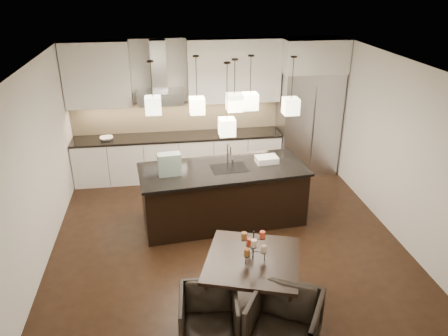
{
  "coord_description": "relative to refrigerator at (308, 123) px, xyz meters",
  "views": [
    {
      "loc": [
        -0.91,
        -6.0,
        3.99
      ],
      "look_at": [
        0.0,
        0.2,
        1.15
      ],
      "focal_mm": 35.0,
      "sensor_mm": 36.0,
      "label": 1
    }
  ],
  "objects": [
    {
      "name": "floor",
      "position": [
        -2.1,
        -2.38,
        -1.08
      ],
      "size": [
        5.5,
        5.5,
        0.02
      ],
      "primitive_type": "cube",
      "color": "black",
      "rests_on": "ground"
    },
    {
      "name": "ceiling",
      "position": [
        -2.1,
        -2.38,
        1.73
      ],
      "size": [
        5.5,
        5.5,
        0.02
      ],
      "primitive_type": "cube",
      "color": "white",
      "rests_on": "wall_back"
    },
    {
      "name": "wall_back",
      "position": [
        -2.1,
        0.38,
        0.32
      ],
      "size": [
        5.5,
        0.02,
        2.8
      ],
      "primitive_type": "cube",
      "color": "silver",
      "rests_on": "ground"
    },
    {
      "name": "wall_front",
      "position": [
        -2.1,
        -5.14,
        0.32
      ],
      "size": [
        5.5,
        0.02,
        2.8
      ],
      "primitive_type": "cube",
      "color": "silver",
      "rests_on": "ground"
    },
    {
      "name": "wall_left",
      "position": [
        -4.86,
        -2.38,
        0.32
      ],
      "size": [
        0.02,
        5.5,
        2.8
      ],
      "primitive_type": "cube",
      "color": "silver",
      "rests_on": "ground"
    },
    {
      "name": "wall_right",
      "position": [
        0.66,
        -2.38,
        0.32
      ],
      "size": [
        0.02,
        5.5,
        2.8
      ],
      "primitive_type": "cube",
      "color": "silver",
      "rests_on": "ground"
    },
    {
      "name": "refrigerator",
      "position": [
        0.0,
        0.0,
        0.0
      ],
      "size": [
        1.2,
        0.72,
        2.15
      ],
      "primitive_type": "cube",
      "color": "#B7B7BA",
      "rests_on": "floor"
    },
    {
      "name": "fridge_panel",
      "position": [
        0.0,
        0.0,
        1.4
      ],
      "size": [
        1.26,
        0.72,
        0.65
      ],
      "primitive_type": "cube",
      "color": "silver",
      "rests_on": "refrigerator"
    },
    {
      "name": "lower_cabinets",
      "position": [
        -2.73,
        0.05,
        -0.64
      ],
      "size": [
        4.21,
        0.62,
        0.88
      ],
      "primitive_type": "cube",
      "color": "silver",
      "rests_on": "floor"
    },
    {
      "name": "countertop",
      "position": [
        -2.73,
        0.05,
        -0.17
      ],
      "size": [
        4.21,
        0.66,
        0.04
      ],
      "primitive_type": "cube",
      "color": "black",
      "rests_on": "lower_cabinets"
    },
    {
      "name": "backsplash",
      "position": [
        -2.73,
        0.35,
        0.16
      ],
      "size": [
        4.21,
        0.02,
        0.63
      ],
      "primitive_type": "cube",
      "color": "tan",
      "rests_on": "countertop"
    },
    {
      "name": "upper_cab_left",
      "position": [
        -4.2,
        0.19,
        1.1
      ],
      "size": [
        1.25,
        0.35,
        1.25
      ],
      "primitive_type": "cube",
      "color": "silver",
      "rests_on": "wall_back"
    },
    {
      "name": "upper_cab_right",
      "position": [
        -1.55,
        0.19,
        1.1
      ],
      "size": [
        1.85,
        0.35,
        1.25
      ],
      "primitive_type": "cube",
      "color": "silver",
      "rests_on": "wall_back"
    },
    {
      "name": "hood_canopy",
      "position": [
        -3.03,
        0.1,
        0.65
      ],
      "size": [
        0.9,
        0.52,
        0.24
      ],
      "primitive_type": "cube",
      "color": "#B7B7BA",
      "rests_on": "wall_back"
    },
    {
      "name": "hood_chimney",
      "position": [
        -3.03,
        0.21,
        1.24
      ],
      "size": [
        0.3,
        0.28,
        0.96
      ],
      "primitive_type": "cube",
      "color": "#B7B7BA",
      "rests_on": "hood_canopy"
    },
    {
      "name": "fruit_bowl",
      "position": [
        -4.14,
        0.0,
        -0.12
      ],
      "size": [
        0.29,
        0.29,
        0.06
      ],
      "primitive_type": "imported",
      "rotation": [
        0.0,
        0.0,
        0.14
      ],
      "color": "silver",
      "rests_on": "countertop"
    },
    {
      "name": "island_body",
      "position": [
        -2.07,
        -1.83,
        -0.6
      ],
      "size": [
        2.78,
        1.33,
        0.95
      ],
      "primitive_type": "cube",
      "rotation": [
        0.0,
        0.0,
        0.1
      ],
      "color": "black",
      "rests_on": "floor"
    },
    {
      "name": "island_top",
      "position": [
        -2.07,
        -1.83,
        -0.11
      ],
      "size": [
        2.87,
        1.42,
        0.04
      ],
      "primitive_type": "cube",
      "rotation": [
        0.0,
        0.0,
        0.1
      ],
      "color": "black",
      "rests_on": "island_body"
    },
    {
      "name": "faucet",
      "position": [
        -1.97,
        -1.72,
        0.12
      ],
      "size": [
        0.13,
        0.27,
        0.41
      ],
      "primitive_type": null,
      "rotation": [
        0.0,
        0.0,
        0.1
      ],
      "color": "silver",
      "rests_on": "island_top"
    },
    {
      "name": "tote_bag",
      "position": [
        -2.95,
        -1.96,
        0.1
      ],
      "size": [
        0.38,
        0.23,
        0.37
      ],
      "primitive_type": "cube",
      "rotation": [
        0.0,
        0.0,
        0.1
      ],
      "color": "#1E4930",
      "rests_on": "island_top"
    },
    {
      "name": "food_container",
      "position": [
        -1.29,
        -1.7,
        -0.03
      ],
      "size": [
        0.39,
        0.29,
        0.11
      ],
      "primitive_type": "cube",
      "rotation": [
        0.0,
        0.0,
        0.1
      ],
      "color": "silver",
      "rests_on": "island_top"
    },
    {
      "name": "dining_table",
      "position": [
        -2.0,
        -3.96,
        -0.73
      ],
      "size": [
        1.46,
        1.46,
        0.69
      ],
      "primitive_type": null,
      "rotation": [
        0.0,
        0.0,
        -0.32
      ],
      "color": "black",
      "rests_on": "floor"
    },
    {
      "name": "candelabra",
      "position": [
        -2.0,
        -3.96,
        -0.18
      ],
      "size": [
        0.42,
        0.42,
        0.41
      ],
      "primitive_type": null,
      "rotation": [
        0.0,
        0.0,
        -0.32
      ],
      "color": "black",
      "rests_on": "dining_table"
    },
    {
      "name": "candle_a",
      "position": [
        -1.87,
        -4.0,
        -0.22
      ],
      "size": [
        0.09,
        0.09,
        0.09
      ],
      "primitive_type": "cylinder",
      "rotation": [
        0.0,
        0.0,
        -0.32
      ],
      "color": "beige",
      "rests_on": "candelabra"
    },
    {
      "name": "candle_b",
      "position": [
        -2.02,
        -3.83,
        -0.22
      ],
      "size": [
        0.09,
        0.09,
        0.09
      ],
      "primitive_type": "cylinder",
      "rotation": [
        0.0,
        0.0,
        -0.32
      ],
      "color": "red",
      "rests_on": "candelabra"
    },
    {
      "name": "candle_c",
      "position": [
        -2.09,
        -4.04,
        -0.22
      ],
      "size": [
        0.09,
        0.09,
        0.09
      ],
      "primitive_type": "cylinder",
      "rotation": [
        0.0,
        0.0,
        -0.32
      ],
      "color": "brown",
      "rests_on": "candelabra"
    },
    {
      "name": "candle_d",
      "position": [
        -1.87,
        -3.91,
        -0.07
      ],
      "size": [
        0.09,
        0.09,
        0.09
      ],
      "primitive_type": "cylinder",
      "rotation": [
        0.0,
        0.0,
        -0.32
      ],
      "color": "red",
      "rests_on": "candelabra"
    },
    {
      "name": "candle_e",
      "position": [
        -2.1,
        -3.9,
        -0.07
      ],
      "size": [
        0.09,
        0.09,
        0.09
      ],
      "primitive_type": "cylinder",
      "rotation": [
        0.0,
        0.0,
        -0.32
      ],
      "color": "brown",
      "rests_on": "candelabra"
    },
    {
      "name": "candle_f",
      "position": [
        -2.02,
        -4.08,
        -0.07
      ],
      "size": [
        0.09,
        0.09,
        0.09
      ],
      "primitive_type": "cylinder",
      "rotation": [
        0.0,
        0.0,
        -0.32
      ],
      "color": "beige",
      "rests_on": "candelabra"
    },
    {
      "name": "armchair_left",
      "position": [
        -2.62,
        -4.48,
        -0.76
      ],
      "size": [
        0.73,
        0.75,
        0.63
      ],
      "primitive_type": "imported",
      "rotation": [
        0.0,
        0.0,
        -0.09
      ],
      "color": "black",
      "rests_on": "floor"
    },
    {
      "name": "armchair_right",
      "position": [
        -1.79,
        -4.75,
        -0.72
      ],
      "size": [
        1.05,
        1.06,
        0.71
      ],
      "primitive_type": "imported",
      "rotation": [
        0.0,
        0.0,
        -0.53
      ],
      "color": "black",
      "rests_on": "floor"
    },
    {
      "name": "pendant_a",
      "position": [
        -3.14,
        -1.9,
        1.06
      ],
      "size": [
        0.24,
        0.24,
        0.26
      ],
      "primitive_type": "cube",
      "color": "beige",
      "rests_on": "ceiling"
    },
    {
      "name": "pendant_b",
      "position": [
        -2.45,
        -1.58,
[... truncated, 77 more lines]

